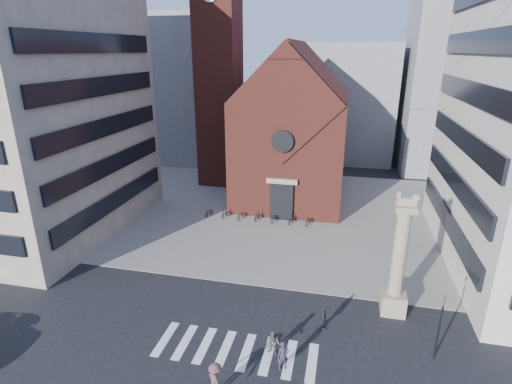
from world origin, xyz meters
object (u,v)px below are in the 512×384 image
at_px(lion_column, 398,267).
at_px(pedestrian_1, 273,343).
at_px(pedestrian_2, 323,318).
at_px(scooter_0, 209,212).
at_px(pedestrian_0, 283,356).
at_px(traffic_light, 440,325).

distance_m(lion_column, pedestrian_1, 9.63).
bearing_deg(pedestrian_2, scooter_0, 33.96).
relative_size(lion_column, pedestrian_2, 5.48).
bearing_deg(pedestrian_0, traffic_light, -6.71).
bearing_deg(pedestrian_2, pedestrian_1, 132.09).
relative_size(pedestrian_1, scooter_0, 1.00).
distance_m(traffic_light, pedestrian_0, 9.04).
distance_m(lion_column, pedestrian_0, 9.74).
bearing_deg(scooter_0, lion_column, -24.87).
relative_size(pedestrian_1, pedestrian_2, 0.99).
bearing_deg(scooter_0, pedestrian_2, -38.71).
bearing_deg(scooter_0, pedestrian_0, -48.97).
height_order(traffic_light, scooter_0, traffic_light).
relative_size(pedestrian_0, pedestrian_2, 1.12).
xyz_separation_m(traffic_light, pedestrian_1, (-9.21, -1.79, -1.50)).
bearing_deg(pedestrian_1, pedestrian_2, 63.22).
bearing_deg(traffic_light, pedestrian_1, -169.01).
distance_m(traffic_light, pedestrian_2, 6.79).
height_order(traffic_light, pedestrian_1, traffic_light).
height_order(pedestrian_1, pedestrian_2, pedestrian_2).
height_order(lion_column, pedestrian_2, lion_column).
height_order(pedestrian_0, pedestrian_2, pedestrian_0).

